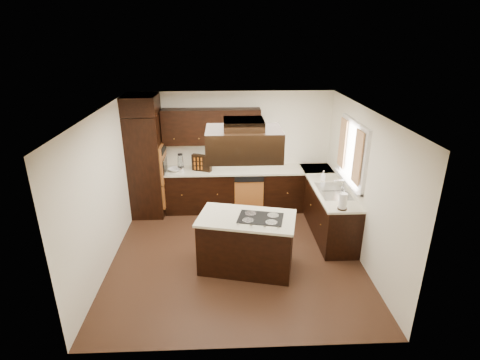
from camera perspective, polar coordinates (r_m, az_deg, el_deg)
The scene contains 30 objects.
floor at distance 6.68m, azimuth -0.64°, elevation -11.23°, with size 4.20×4.20×0.02m, color #53311E.
ceiling at distance 5.72m, azimuth -0.75°, elevation 10.49°, with size 4.20×4.20×0.02m, color silver.
wall_back at distance 8.07m, azimuth -1.18°, elevation 4.61°, with size 4.20×0.02×2.50m, color white.
wall_front at distance 4.23m, azimuth 0.26°, elevation -12.43°, with size 4.20×0.02×2.50m, color white.
wall_left at distance 6.39m, azimuth -19.98°, elevation -1.47°, with size 0.02×4.20×2.50m, color white.
wall_right at distance 6.50m, azimuth 18.24°, elevation -0.85°, with size 0.02×4.20×2.50m, color white.
oven_column at distance 7.91m, azimuth -14.07°, elevation 2.13°, with size 0.65×0.75×2.12m, color black.
wall_oven_face at distance 7.83m, azimuth -11.60°, elevation 2.60°, with size 0.05×0.62×0.78m, color #B9692B.
base_cabinets_back at distance 8.06m, azimuth -0.84°, elevation -1.55°, with size 2.93×0.60×0.88m, color black.
base_cabinets_right at distance 7.50m, azimuth 13.01°, elevation -3.99°, with size 0.60×2.40×0.88m, color black.
countertop_back at distance 7.88m, azimuth -0.85°, elevation 1.49°, with size 2.93×0.63×0.04m, color beige.
countertop_right at distance 7.32m, azimuth 13.20°, elevation -0.74°, with size 0.63×2.40×0.04m, color beige.
upper_cabinets at distance 7.75m, azimuth -4.39°, elevation 8.12°, with size 2.00×0.34×0.72m, color black.
dishwasher_front at distance 7.82m, azimuth 1.38°, elevation -2.66°, with size 0.60×0.05×0.72m, color #B9692B.
window_frame at distance 6.84m, azimuth 16.78°, elevation 4.01°, with size 0.06×1.32×1.12m, color white.
window_pane at distance 6.85m, azimuth 17.01°, elevation 4.01°, with size 0.00×1.20×1.00m, color white.
curtain_left at distance 6.43m, azimuth 17.49°, elevation 3.29°, with size 0.02×0.34×0.90m, color #FFE5B8.
curtain_right at distance 7.19m, azimuth 15.33°, elevation 5.42°, with size 0.02×0.34×0.90m, color #FFE5B8.
sink_rim at distance 7.00m, azimuth 14.06°, elevation -1.64°, with size 0.52×0.84×0.01m, color silver.
island at distance 6.11m, azimuth 0.99°, elevation -9.67°, with size 1.45×0.79×0.88m, color black.
island_top at distance 5.88m, azimuth 1.02°, elevation -5.85°, with size 1.51×0.85×0.04m, color beige.
cooktop at distance 5.84m, azimuth 3.16°, elevation -5.80°, with size 0.69×0.46×0.01m, color black.
range_hood at distance 5.27m, azimuth 0.55°, elevation 5.60°, with size 1.05×0.72×0.42m, color black.
hood_duct at distance 5.20m, azimuth 0.56°, elevation 8.51°, with size 0.55×0.50×0.13m, color black.
blender_base at distance 7.84m, azimuth -8.99°, elevation 1.65°, with size 0.15×0.15×0.10m, color silver.
blender_pitcher at distance 7.78m, azimuth -9.06°, elevation 2.89°, with size 0.13×0.13×0.26m, color silver.
spice_rack at distance 7.78m, azimuth -5.87°, elevation 2.60°, with size 0.41×0.10×0.34m, color black.
mixing_bowl at distance 7.88m, azimuth -9.89°, elevation 1.55°, with size 0.26×0.26×0.06m, color white.
soap_bottle at distance 7.44m, azimuth 12.57°, elevation 0.66°, with size 0.09×0.09×0.19m, color white.
paper_towel at distance 6.29m, azimuth 15.42°, elevation -3.17°, with size 0.13×0.13×0.28m, color white.
Camera 1 is at (-0.17, -5.60, 3.62)m, focal length 28.00 mm.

